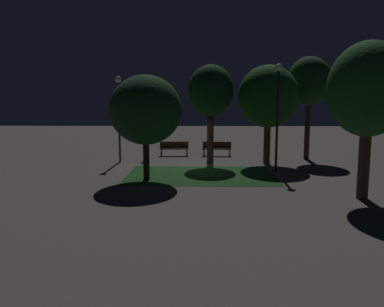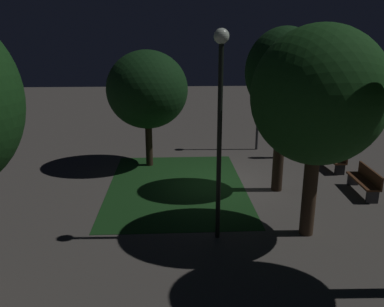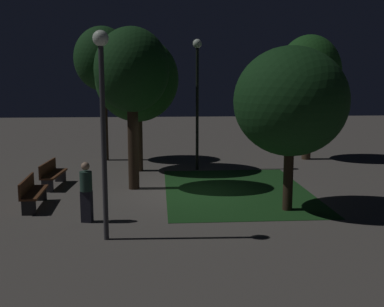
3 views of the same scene
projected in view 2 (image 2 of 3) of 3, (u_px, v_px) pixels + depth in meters
name	position (u px, v px, depth m)	size (l,w,h in m)	color
ground_plane	(219.00, 182.00, 14.09)	(60.00, 60.00, 0.00)	#56514C
grass_lawn	(176.00, 186.00, 13.71)	(6.95, 4.75, 0.01)	#194219
bench_front_left	(365.00, 180.00, 12.91)	(1.83, 0.61, 0.88)	#512D19
bench_back_row	(333.00, 157.00, 15.48)	(1.82, 0.56, 0.88)	#512D19
tree_lawn_side	(318.00, 97.00, 9.33)	(3.29, 3.29, 5.40)	#423021
tree_near_wall	(147.00, 90.00, 15.10)	(3.19, 3.19, 4.64)	#2D2116
tree_back_right	(284.00, 74.00, 12.25)	(2.48, 2.48, 5.42)	#2D2116
lamp_post_path_center	(260.00, 80.00, 17.38)	(0.36, 0.36, 4.82)	#333338
lamp_post_plaza_west	(220.00, 105.00, 9.20)	(0.36, 0.36, 5.26)	black
pedestrian	(279.00, 139.00, 16.74)	(0.32, 0.32, 1.61)	black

